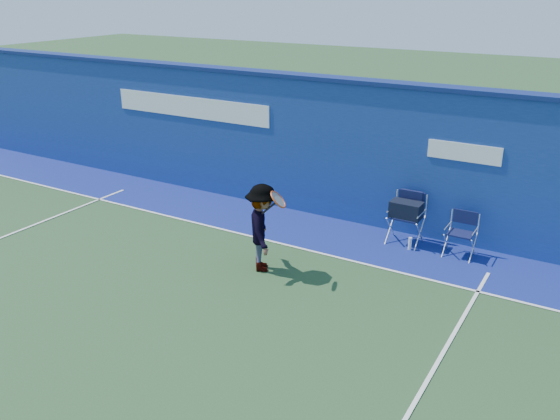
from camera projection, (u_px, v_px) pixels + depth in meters
The scene contains 8 objects.
ground at pixel (149, 306), 9.63m from camera, with size 80.00×80.00×0.00m, color #274625.
stadium_wall at pixel (303, 143), 13.25m from camera, with size 24.00×0.50×3.08m.
out_of_bounds_strip at pixel (278, 223), 12.92m from camera, with size 24.00×1.80×0.01m, color navy.
court_lines at pixel (173, 290), 10.10m from camera, with size 24.00×12.00×0.01m.
directors_chair_left at pixel (406, 222), 11.82m from camera, with size 0.61×0.57×1.04m.
directors_chair_right at pixel (460, 243), 11.30m from camera, with size 0.52×0.46×0.86m.
water_bottle at pixel (410, 244), 11.61m from camera, with size 0.07×0.07×0.26m, color white.
tennis_player at pixel (262, 228), 10.60m from camera, with size 1.13×1.21×1.62m.
Camera 1 is at (6.12, -6.16, 4.92)m, focal length 38.00 mm.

